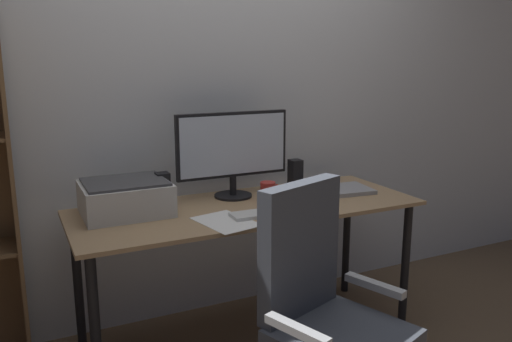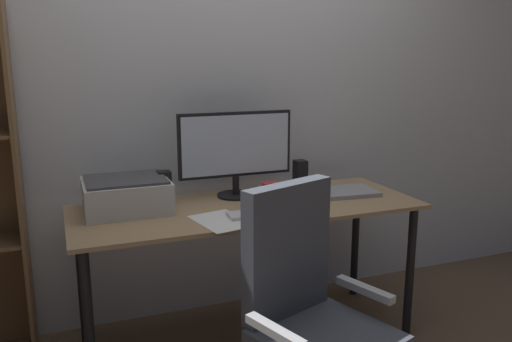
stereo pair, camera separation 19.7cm
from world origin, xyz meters
name	(u,v)px [view 2 (the right image)]	position (x,y,z in m)	size (l,w,h in m)	color
ground_plane	(249,339)	(0.00, 0.00, 0.00)	(12.00, 12.00, 0.00)	brown
back_wall	(217,87)	(0.00, 0.50, 1.30)	(6.40, 0.10, 2.60)	silver
desk	(248,221)	(0.00, 0.00, 0.66)	(1.73, 0.65, 0.74)	tan
monitor	(235,148)	(0.00, 0.18, 1.00)	(0.61, 0.20, 0.45)	black
keyboard	(259,214)	(-0.01, -0.18, 0.75)	(0.29, 0.11, 0.02)	silver
mouse	(298,206)	(0.20, -0.15, 0.76)	(0.06, 0.10, 0.03)	black
coffee_mug	(270,192)	(0.13, 0.04, 0.79)	(0.09, 0.08, 0.10)	#B72D28
laptop	(346,192)	(0.57, 0.02, 0.75)	(0.32, 0.23, 0.02)	#99999E
speaker_left	(165,188)	(-0.38, 0.18, 0.82)	(0.06, 0.07, 0.17)	black
speaker_right	(300,175)	(0.37, 0.18, 0.82)	(0.06, 0.07, 0.17)	black
printer	(126,195)	(-0.58, 0.13, 0.82)	(0.40, 0.34, 0.16)	silver
paper_sheet	(222,221)	(-0.20, -0.19, 0.74)	(0.21, 0.30, 0.00)	white
office_chair	(311,333)	(-0.04, -0.78, 0.46)	(0.58, 0.58, 1.01)	#B7BABC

